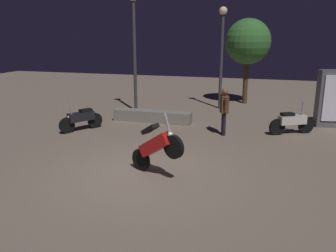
{
  "coord_description": "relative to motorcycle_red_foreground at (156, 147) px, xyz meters",
  "views": [
    {
      "loc": [
        2.81,
        -7.52,
        3.34
      ],
      "look_at": [
        0.35,
        0.92,
        1.0
      ],
      "focal_mm": 36.86,
      "sensor_mm": 36.0,
      "label": 1
    }
  ],
  "objects": [
    {
      "name": "motorcycle_black_parked_right",
      "position": [
        -3.85,
        3.15,
        -0.31
      ],
      "size": [
        0.98,
        1.45,
        1.11
      ],
      "rotation": [
        0.0,
        0.0,
        4.15
      ],
      "color": "black",
      "rests_on": "ground_plane"
    },
    {
      "name": "motorcycle_white_parked_left",
      "position": [
        3.35,
        4.77,
        -0.31
      ],
      "size": [
        1.51,
        0.87,
        1.11
      ],
      "rotation": [
        0.0,
        0.0,
        0.49
      ],
      "color": "black",
      "rests_on": "ground_plane"
    },
    {
      "name": "streetlamp_far",
      "position": [
        0.36,
        8.38,
        2.16
      ],
      "size": [
        0.36,
        0.36,
        4.52
      ],
      "color": "#38383D",
      "rests_on": "ground_plane"
    },
    {
      "name": "person_rider_beside",
      "position": [
        1.1,
        4.0,
        0.21
      ],
      "size": [
        0.34,
        0.65,
        1.61
      ],
      "rotation": [
        0.0,
        0.0,
        0.32
      ],
      "color": "black",
      "rests_on": "ground_plane"
    },
    {
      "name": "tree_left_bg",
      "position": [
        1.39,
        9.98,
        2.24
      ],
      "size": [
        2.17,
        2.17,
        4.1
      ],
      "color": "#4C331E",
      "rests_on": "ground_plane"
    },
    {
      "name": "planter_wall_low",
      "position": [
        -1.82,
        5.04,
        -0.52
      ],
      "size": [
        3.11,
        0.5,
        0.45
      ],
      "color": "gray",
      "rests_on": "ground_plane"
    },
    {
      "name": "streetlamp_near",
      "position": [
        -3.17,
        6.73,
        2.45
      ],
      "size": [
        0.36,
        0.36,
        5.03
      ],
      "color": "#38383D",
      "rests_on": "ground_plane"
    },
    {
      "name": "ground_plane",
      "position": [
        -0.34,
        0.08,
        -0.74
      ],
      "size": [
        40.0,
        40.0,
        0.0
      ],
      "primitive_type": "plane",
      "color": "#756656"
    },
    {
      "name": "motorcycle_red_foreground",
      "position": [
        0.0,
        0.0,
        0.0
      ],
      "size": [
        1.53,
        0.83,
        1.63
      ],
      "rotation": [
        0.0,
        0.0,
        -0.46
      ],
      "color": "black",
      "rests_on": "ground_plane"
    }
  ]
}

